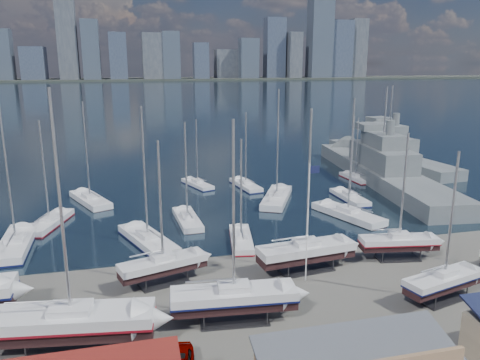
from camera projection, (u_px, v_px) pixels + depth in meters
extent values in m
plane|color=#605E59|center=(281.00, 295.00, 42.56)|extent=(1400.00, 1400.00, 0.00)
cube|color=#1A303D|center=(141.00, 93.00, 334.47)|extent=(1400.00, 600.00, 0.40)
cube|color=#2D332D|center=(132.00, 80.00, 578.96)|extent=(1400.00, 80.00, 2.20)
cube|color=#3D4756|center=(3.00, 55.00, 531.42)|extent=(19.55, 21.83, 55.97)
cube|color=#475166|center=(34.00, 63.00, 546.81)|extent=(26.03, 30.49, 37.14)
cube|color=#595E66|center=(67.00, 41.00, 539.17)|extent=(21.60, 16.58, 87.63)
cube|color=#3D4756|center=(91.00, 50.00, 548.93)|extent=(19.42, 28.42, 67.60)
cube|color=#475166|center=(118.00, 56.00, 560.70)|extent=(20.24, 23.80, 54.09)
cube|color=#595E66|center=(153.00, 56.00, 567.20)|extent=(24.62, 19.72, 54.00)
cube|color=#3D4756|center=(171.00, 55.00, 570.41)|extent=(20.75, 17.93, 55.97)
cube|color=#475166|center=(201.00, 61.00, 578.93)|extent=(18.36, 16.25, 43.03)
cube|color=#595E66|center=(226.00, 64.00, 606.08)|extent=(28.49, 22.03, 35.69)
cube|color=#3D4756|center=(249.00, 58.00, 593.68)|extent=(23.34, 17.87, 49.11)
cube|color=#475166|center=(275.00, 48.00, 613.60)|extent=(25.35, 19.79, 75.95)
cube|color=#595E66|center=(293.00, 55.00, 615.17)|extent=(17.00, 27.45, 57.67)
cube|color=#3D4756|center=(320.00, 36.00, 617.93)|extent=(29.28, 24.05, 106.04)
cube|color=#475166|center=(338.00, 49.00, 638.17)|extent=(30.82, 28.37, 74.41)
cube|color=#595E66|center=(358.00, 48.00, 646.52)|extent=(21.74, 17.03, 77.48)
cube|color=#2D2D33|center=(74.00, 348.00, 34.46)|extent=(6.85, 3.89, 0.16)
cube|color=black|center=(72.00, 329.00, 34.08)|extent=(12.08, 4.50, 0.94)
cube|color=silver|center=(71.00, 317.00, 33.85)|extent=(12.16, 4.99, 0.94)
cube|color=maroon|center=(72.00, 323.00, 33.96)|extent=(12.28, 5.04, 0.19)
cube|color=silver|center=(70.00, 308.00, 33.68)|extent=(3.21, 2.39, 0.50)
cylinder|color=#B2B2B7|center=(60.00, 206.00, 31.81)|extent=(0.22, 0.22, 15.93)
cube|color=#2D2D33|center=(164.00, 283.00, 44.76)|extent=(5.02, 3.38, 0.16)
cube|color=black|center=(163.00, 269.00, 44.41)|extent=(8.59, 4.38, 0.67)
cube|color=silver|center=(163.00, 262.00, 44.25)|extent=(8.69, 4.72, 0.67)
cube|color=silver|center=(163.00, 256.00, 44.11)|extent=(2.42, 1.96, 0.50)
cylinder|color=#B2B2B7|center=(160.00, 202.00, 42.80)|extent=(0.22, 0.22, 11.31)
cube|color=#2D2D33|center=(234.00, 320.00, 38.27)|extent=(5.80, 3.08, 0.16)
cube|color=black|center=(234.00, 303.00, 37.90)|extent=(10.34, 3.37, 0.81)
cube|color=silver|center=(234.00, 294.00, 37.71)|extent=(10.38, 3.80, 0.81)
cube|color=#0D1345|center=(234.00, 298.00, 37.80)|extent=(10.49, 3.83, 0.16)
cube|color=silver|center=(234.00, 286.00, 37.55)|extent=(2.69, 1.94, 0.50)
cylinder|color=#B2B2B7|center=(234.00, 208.00, 35.95)|extent=(0.22, 0.22, 13.71)
cube|color=#2D2D33|center=(306.00, 269.00, 47.67)|extent=(5.78, 3.14, 0.16)
cube|color=black|center=(306.00, 255.00, 47.30)|extent=(10.27, 3.50, 0.81)
cube|color=silver|center=(306.00, 248.00, 47.10)|extent=(10.32, 3.92, 0.81)
cube|color=silver|center=(307.00, 242.00, 46.95)|extent=(2.69, 1.96, 0.50)
cylinder|color=#B2B2B7|center=(309.00, 179.00, 45.36)|extent=(0.22, 0.22, 13.59)
cube|color=#2D2D33|center=(442.00, 299.00, 41.61)|extent=(4.84, 3.08, 0.16)
cube|color=black|center=(444.00, 284.00, 41.26)|extent=(8.36, 3.87, 0.65)
cube|color=silver|center=(444.00, 278.00, 41.10)|extent=(8.44, 4.20, 0.65)
cube|color=#0D1345|center=(444.00, 281.00, 41.17)|extent=(8.53, 4.24, 0.13)
cube|color=silver|center=(445.00, 272.00, 40.96)|extent=(2.31, 1.82, 0.50)
cylinder|color=#B2B2B7|center=(452.00, 215.00, 39.69)|extent=(0.22, 0.22, 10.98)
cube|color=#2D2D33|center=(398.00, 258.00, 50.40)|extent=(4.81, 2.77, 0.16)
cube|color=black|center=(399.00, 246.00, 50.05)|extent=(8.47, 3.23, 0.66)
cube|color=silver|center=(399.00, 240.00, 49.89)|extent=(8.52, 3.58, 0.66)
cube|color=maroon|center=(399.00, 242.00, 49.96)|extent=(8.61, 3.61, 0.13)
cube|color=silver|center=(400.00, 235.00, 49.75)|extent=(2.26, 1.69, 0.50)
cylinder|color=#B2B2B7|center=(404.00, 186.00, 48.46)|extent=(0.22, 0.22, 11.15)
cube|color=black|center=(17.00, 251.00, 53.43)|extent=(2.91, 11.42, 0.91)
cube|color=silver|center=(16.00, 243.00, 53.21)|extent=(3.39, 11.43, 0.91)
cube|color=#0D1345|center=(16.00, 247.00, 53.31)|extent=(3.42, 11.54, 0.18)
cube|color=silver|center=(15.00, 237.00, 53.04)|extent=(1.96, 2.88, 0.50)
cylinder|color=#B2B2B7|center=(7.00, 174.00, 51.24)|extent=(0.22, 0.22, 15.36)
cube|color=black|center=(50.00, 228.00, 60.77)|extent=(5.05, 9.73, 0.76)
cube|color=silver|center=(50.00, 222.00, 60.58)|extent=(5.43, 9.85, 0.76)
cube|color=maroon|center=(50.00, 225.00, 60.67)|extent=(5.49, 9.95, 0.15)
cube|color=silver|center=(49.00, 217.00, 60.43)|extent=(2.24, 2.75, 0.50)
cylinder|color=#B2B2B7|center=(44.00, 171.00, 58.94)|extent=(0.22, 0.22, 12.82)
cube|color=black|center=(91.00, 205.00, 70.64)|extent=(6.45, 10.69, 0.84)
cube|color=silver|center=(90.00, 200.00, 70.44)|extent=(6.86, 10.86, 0.84)
cube|color=silver|center=(90.00, 195.00, 70.27)|extent=(2.67, 3.12, 0.50)
cylinder|color=#B2B2B7|center=(86.00, 150.00, 68.61)|extent=(0.22, 0.22, 14.24)
cube|color=black|center=(148.00, 246.00, 54.63)|extent=(6.36, 11.32, 0.89)
cube|color=silver|center=(148.00, 239.00, 54.42)|extent=(6.80, 11.48, 0.89)
cube|color=#0D1345|center=(148.00, 243.00, 54.52)|extent=(6.87, 11.59, 0.18)
cube|color=silver|center=(148.00, 234.00, 54.25)|extent=(2.72, 3.25, 0.50)
cylinder|color=#B2B2B7|center=(144.00, 173.00, 52.50)|extent=(0.22, 0.22, 14.98)
cube|color=black|center=(188.00, 224.00, 61.95)|extent=(2.67, 9.35, 0.74)
cube|color=silver|center=(187.00, 219.00, 61.77)|extent=(3.06, 9.37, 0.74)
cube|color=silver|center=(187.00, 215.00, 61.62)|extent=(1.67, 2.39, 0.50)
cylinder|color=#B2B2B7|center=(186.00, 170.00, 60.17)|extent=(0.22, 0.22, 12.49)
cube|color=black|center=(198.00, 188.00, 80.17)|extent=(4.42, 8.14, 0.64)
cube|color=silver|center=(198.00, 184.00, 80.02)|extent=(4.74, 8.25, 0.64)
cube|color=#0D1345|center=(198.00, 186.00, 80.09)|extent=(4.79, 8.33, 0.13)
cube|color=silver|center=(197.00, 181.00, 79.88)|extent=(1.92, 2.32, 0.50)
cylinder|color=#B2B2B7|center=(197.00, 151.00, 78.64)|extent=(0.22, 0.22, 10.75)
cube|color=black|center=(241.00, 244.00, 55.02)|extent=(3.49, 8.77, 0.68)
cube|color=silver|center=(241.00, 239.00, 54.86)|extent=(3.84, 8.84, 0.68)
cube|color=maroon|center=(241.00, 242.00, 54.93)|extent=(3.88, 8.92, 0.14)
cube|color=silver|center=(241.00, 234.00, 54.71)|extent=(1.79, 2.35, 0.50)
cylinder|color=#B2B2B7|center=(241.00, 189.00, 53.37)|extent=(0.22, 0.22, 11.54)
cube|color=black|center=(277.00, 203.00, 71.52)|extent=(7.76, 11.74, 0.94)
cube|color=silver|center=(277.00, 198.00, 71.29)|extent=(8.20, 11.96, 0.94)
cube|color=silver|center=(277.00, 193.00, 71.12)|extent=(3.08, 3.51, 0.50)
cylinder|color=#B2B2B7|center=(278.00, 143.00, 69.26)|extent=(0.22, 0.22, 15.84)
cube|color=black|center=(246.00, 189.00, 79.43)|extent=(3.45, 9.07, 0.71)
cube|color=silver|center=(246.00, 185.00, 79.25)|extent=(3.81, 9.13, 0.71)
cube|color=#0D1345|center=(246.00, 187.00, 79.33)|extent=(3.85, 9.22, 0.14)
cube|color=silver|center=(246.00, 181.00, 79.11)|extent=(1.81, 2.42, 0.50)
cylinder|color=#B2B2B7|center=(246.00, 148.00, 77.72)|extent=(0.22, 0.22, 11.95)
cube|color=black|center=(347.00, 220.00, 63.95)|extent=(6.24, 11.47, 0.90)
cube|color=silver|center=(348.00, 214.00, 63.73)|extent=(6.68, 11.62, 0.90)
cube|color=silver|center=(348.00, 209.00, 63.56)|extent=(2.71, 3.27, 0.50)
cylinder|color=#B2B2B7|center=(351.00, 156.00, 61.78)|extent=(0.22, 0.22, 15.14)
cube|color=black|center=(349.00, 201.00, 72.20)|extent=(2.29, 9.02, 0.72)
cube|color=silver|center=(350.00, 197.00, 72.03)|extent=(2.67, 9.03, 0.72)
cube|color=#0D1345|center=(349.00, 199.00, 72.11)|extent=(2.70, 9.12, 0.14)
cube|color=silver|center=(350.00, 193.00, 71.88)|extent=(1.55, 2.27, 0.50)
cylinder|color=#B2B2B7|center=(352.00, 156.00, 70.47)|extent=(0.22, 0.22, 12.13)
cube|color=black|center=(355.00, 181.00, 84.63)|extent=(2.31, 7.87, 0.62)
cube|color=silver|center=(355.00, 178.00, 84.48)|extent=(2.64, 7.89, 0.62)
cube|color=maroon|center=(355.00, 179.00, 84.55)|extent=(2.67, 7.97, 0.12)
cube|color=silver|center=(355.00, 175.00, 84.35)|extent=(1.42, 2.02, 0.50)
cylinder|color=#B2B2B7|center=(357.00, 147.00, 83.14)|extent=(0.22, 0.22, 10.49)
cube|color=slate|center=(381.00, 178.00, 84.02)|extent=(13.39, 48.47, 4.31)
cube|color=slate|center=(382.00, 156.00, 83.06)|extent=(8.11, 17.38, 3.60)
cube|color=slate|center=(383.00, 140.00, 82.34)|extent=(5.72, 10.06, 2.40)
cube|color=slate|center=(373.00, 127.00, 86.54)|extent=(5.90, 5.40, 1.20)
cylinder|color=#B2B2B7|center=(386.00, 110.00, 81.08)|extent=(0.30, 0.30, 8.00)
cube|color=slate|center=(387.00, 160.00, 99.72)|extent=(9.75, 38.57, 3.43)
cube|color=slate|center=(388.00, 144.00, 98.87)|extent=(6.15, 13.76, 3.60)
cube|color=slate|center=(389.00, 130.00, 98.14)|extent=(4.38, 7.95, 2.40)
cube|color=slate|center=(379.00, 120.00, 101.22)|extent=(4.62, 4.21, 1.20)
cylinder|color=#B2B2B7|center=(391.00, 105.00, 96.88)|extent=(0.30, 0.30, 8.00)
imported|color=gray|center=(387.00, 346.00, 33.56)|extent=(3.24, 5.79, 1.53)
imported|color=gray|center=(358.00, 352.00, 32.91)|extent=(3.30, 5.28, 1.43)
cylinder|color=white|center=(308.00, 224.00, 44.04)|extent=(0.12, 0.12, 11.62)
cube|color=#141940|center=(314.00, 169.00, 42.88)|extent=(0.97, 0.05, 0.68)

